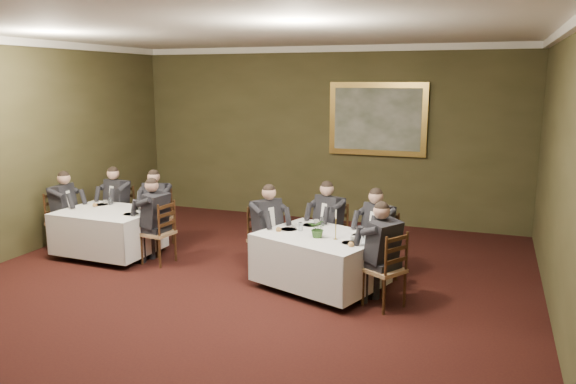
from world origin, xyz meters
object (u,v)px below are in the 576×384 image
Objects in this scene: table_main at (320,257)px; diner_sec_backright at (158,217)px; chair_main_endright at (384,285)px; chair_sec_endleft at (63,233)px; chair_sec_endright at (159,246)px; painting at (377,119)px; chair_main_backleft at (330,249)px; table_second at (109,229)px; chair_sec_backright at (158,230)px; diner_main_endleft at (266,239)px; diner_sec_backleft at (119,213)px; centerpiece at (318,227)px; diner_sec_endright at (158,232)px; diner_main_backleft at (330,235)px; chair_main_backright at (379,260)px; diner_main_endright at (384,268)px; diner_main_backright at (378,245)px; diner_sec_endleft at (63,220)px; candlestick at (336,228)px; chair_sec_backleft at (120,225)px; chair_main_endleft at (266,254)px.

diner_sec_backright is (-3.24, 0.96, 0.06)m from table_main.
chair_main_endright and chair_sec_endleft have the same top height.
painting is (2.70, 3.58, 1.82)m from chair_sec_endright.
diner_sec_backright is (-3.11, 0.03, 0.23)m from chair_main_backleft.
table_second is 0.90m from chair_sec_backright.
diner_sec_backleft is (-3.11, 0.64, 0.00)m from diner_main_endleft.
centerpiece is at bearing 175.07° from diner_sec_backleft.
diner_main_backleft is at bearing -66.85° from diner_sec_endright.
chair_main_backright reaches higher than table_second.
chair_main_endright is 0.23m from diner_main_endright.
painting is (3.67, 3.54, 1.65)m from table_second.
diner_main_endleft is 2.05m from chair_main_endright.
table_second is 1.17× the size of diner_sec_backright.
table_second is 5.67× the size of centerpiece.
diner_sec_backright is (-3.92, 0.33, 0.00)m from diner_main_backright.
chair_main_backleft and chair_sec_backright have the same top height.
diner_sec_endright is (-0.01, 0.00, 0.23)m from chair_sec_endright.
painting is (0.00, 3.74, 1.65)m from table_main.
painting is at bearing 45.02° from diner_main_endright.
chair_sec_endright is 0.74× the size of diner_sec_endleft.
diner_main_endleft is at bearing 158.32° from candlestick.
chair_sec_backright is at bearing 111.12° from diner_sec_endleft.
chair_main_endright is 5.63m from chair_sec_endleft.
chair_main_backleft is 1.00× the size of chair_sec_endright.
centerpiece is (0.00, -0.12, 0.45)m from table_main.
chair_sec_backleft is (-4.05, 1.00, -0.17)m from table_main.
table_main is 1.01m from diner_main_endright.
centerpiece is at bearing 151.72° from chair_sec_backright.
centerpiece is (0.96, -0.47, 0.62)m from chair_main_endleft.
chair_sec_endleft is 0.74× the size of diner_sec_endleft.
chair_sec_backleft is at bearing 29.89° from chair_main_backright.
diner_main_backleft reaches higher than chair_sec_endleft.
chair_sec_endleft is (-5.59, 0.57, -0.23)m from diner_main_endright.
diner_main_endright is at bearing -12.99° from centerpiece.
painting is at bearing 90.00° from table_main.
chair_main_backleft is 1.29m from candlestick.
diner_main_backright is at bearing -77.60° from painting.
candlestick is (1.21, -0.48, 0.63)m from chair_main_endleft.
centerpiece is 4.04m from painting.
diner_sec_endright reaches higher than chair_sec_backleft.
chair_sec_backleft is 4.26m from centerpiece.
chair_sec_endleft is (-5.33, -0.40, -0.23)m from diner_main_backright.
diner_main_backleft is at bearing 15.17° from chair_main_backright.
chair_sec_endright is 1.94m from diner_sec_endleft.
chair_main_backright is at bearing -77.45° from painting.
chair_main_backleft is 0.89m from diner_main_backright.
table_main is at bearing 153.70° from chair_sec_backright.
chair_sec_endright is at bearing 81.21° from chair_sec_endleft.
centerpiece is at bearing 78.76° from chair_sec_endleft.
table_main is 1.44× the size of diner_sec_endright.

